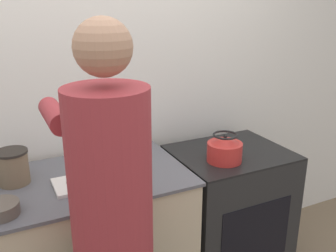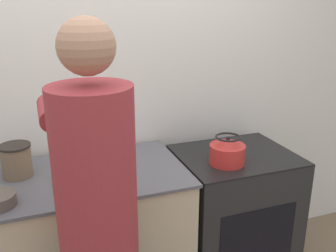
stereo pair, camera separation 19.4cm
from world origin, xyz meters
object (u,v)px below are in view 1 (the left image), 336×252
cutting_board (84,182)px  knife (84,179)px  kettle (225,150)px  bowl_prep (0,209)px  canister_jar (13,167)px  oven (227,216)px  person (112,224)px

cutting_board → knife: 0.02m
knife → kettle: 0.81m
cutting_board → knife: (0.00, 0.01, 0.01)m
bowl_prep → canister_jar: canister_jar is taller
cutting_board → oven: bearing=2.3°
knife → bowl_prep: size_ratio=1.17×
oven → person: bearing=-151.7°
knife → person: bearing=-98.4°
canister_jar → bowl_prep: bearing=-105.6°
person → cutting_board: bearing=89.5°
knife → kettle: (0.81, -0.07, 0.04)m
person → cutting_board: (0.00, 0.46, -0.03)m
kettle → canister_jar: size_ratio=1.16×
person → oven: bearing=28.3°
bowl_prep → knife: bearing=18.7°
person → knife: 0.47m
knife → canister_jar: 0.36m
oven → person: person is taller
person → kettle: person is taller
cutting_board → canister_jar: canister_jar is taller
cutting_board → canister_jar: bearing=151.9°
oven → kettle: 0.55m
person → canister_jar: person is taller
oven → kettle: size_ratio=4.49×
kettle → canister_jar: (-1.12, 0.23, 0.02)m
knife → cutting_board: bearing=-106.7°
knife → bowl_prep: (-0.40, -0.14, 0.01)m
bowl_prep → canister_jar: size_ratio=0.92×
cutting_board → kettle: (0.81, -0.06, 0.06)m
cutting_board → canister_jar: 0.37m
knife → canister_jar: canister_jar is taller
oven → knife: 1.05m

